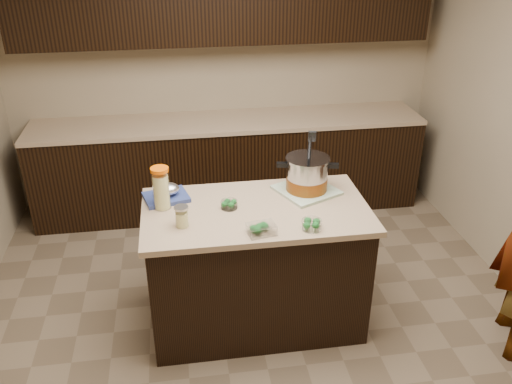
% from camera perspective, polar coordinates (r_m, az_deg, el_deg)
% --- Properties ---
extents(ground_plane, '(4.00, 4.00, 0.00)m').
position_cam_1_polar(ground_plane, '(4.00, -0.00, -13.10)').
color(ground_plane, brown).
rests_on(ground_plane, ground).
extents(room_shell, '(4.04, 4.04, 2.72)m').
position_cam_1_polar(room_shell, '(3.17, -0.00, 11.24)').
color(room_shell, tan).
rests_on(room_shell, ground).
extents(back_cabinets, '(3.60, 0.63, 2.33)m').
position_cam_1_polar(back_cabinets, '(5.05, -3.04, 8.19)').
color(back_cabinets, black).
rests_on(back_cabinets, ground).
extents(island, '(1.46, 0.81, 0.90)m').
position_cam_1_polar(island, '(3.72, -0.00, -7.79)').
color(island, black).
rests_on(island, ground).
extents(dish_towel, '(0.48, 0.48, 0.02)m').
position_cam_1_polar(dish_towel, '(3.71, 5.32, 0.20)').
color(dish_towel, '#6A9060').
rests_on(dish_towel, island).
extents(stock_pot, '(0.41, 0.35, 0.42)m').
position_cam_1_polar(stock_pot, '(3.66, 5.39, 1.70)').
color(stock_pot, '#B7B7BC').
rests_on(stock_pot, dish_towel).
extents(lemonade_pitcher, '(0.14, 0.14, 0.28)m').
position_cam_1_polar(lemonade_pitcher, '(3.49, -9.95, 0.24)').
color(lemonade_pitcher, '#D6CF82').
rests_on(lemonade_pitcher, island).
extents(mason_jar, '(0.10, 0.10, 0.14)m').
position_cam_1_polar(mason_jar, '(3.29, -7.82, -2.63)').
color(mason_jar, '#D6CF82').
rests_on(mason_jar, island).
extents(broccoli_tub_left, '(0.11, 0.11, 0.05)m').
position_cam_1_polar(broccoli_tub_left, '(3.48, -2.84, -1.35)').
color(broccoli_tub_left, silver).
rests_on(broccoli_tub_left, island).
extents(broccoli_tub_right, '(0.14, 0.14, 0.06)m').
position_cam_1_polar(broccoli_tub_right, '(3.27, 5.87, -3.47)').
color(broccoli_tub_right, silver).
rests_on(broccoli_tub_right, island).
extents(broccoli_tub_rect, '(0.18, 0.15, 0.06)m').
position_cam_1_polar(broccoli_tub_rect, '(3.21, 0.58, -3.98)').
color(broccoli_tub_rect, silver).
rests_on(broccoli_tub_rect, island).
extents(blue_tray, '(0.33, 0.29, 0.11)m').
position_cam_1_polar(blue_tray, '(3.63, -9.34, -0.21)').
color(blue_tray, navy).
rests_on(blue_tray, island).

